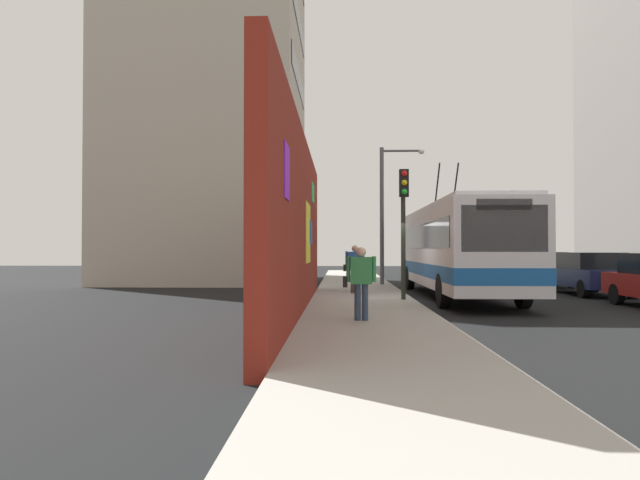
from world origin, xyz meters
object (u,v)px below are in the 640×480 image
at_px(pedestrian_midblock, 355,265).
at_px(city_bus, 455,247).
at_px(parked_car_silver, 538,268).
at_px(street_lamp, 387,204).
at_px(parked_car_navy, 589,272).
at_px(traffic_light, 404,211).
at_px(pedestrian_near_wall, 361,278).

bearing_deg(pedestrian_midblock, city_bus, -88.34).
height_order(parked_car_silver, street_lamp, street_lamp).
relative_size(parked_car_navy, traffic_light, 1.09).
xyz_separation_m(parked_car_navy, street_lamp, (3.55, 7.21, 2.86)).
bearing_deg(city_bus, traffic_light, 142.42).
bearing_deg(parked_car_silver, traffic_light, 141.73).
relative_size(parked_car_silver, street_lamp, 0.80).
bearing_deg(parked_car_silver, parked_car_navy, 180.00).
xyz_separation_m(city_bus, pedestrian_midblock, (-0.10, 3.58, -0.63)).
relative_size(pedestrian_near_wall, traffic_light, 0.39).
xyz_separation_m(pedestrian_midblock, traffic_light, (-2.69, -1.43, 1.72)).
distance_m(parked_car_silver, traffic_light, 12.04).
bearing_deg(city_bus, pedestrian_midblock, 91.66).
height_order(pedestrian_near_wall, pedestrian_midblock, pedestrian_midblock).
xyz_separation_m(pedestrian_midblock, street_lamp, (4.88, -1.58, 2.55)).
height_order(city_bus, pedestrian_near_wall, city_bus).
distance_m(parked_car_navy, street_lamp, 8.52).
relative_size(pedestrian_near_wall, street_lamp, 0.26).
distance_m(pedestrian_near_wall, pedestrian_midblock, 7.74).
xyz_separation_m(parked_car_silver, street_lamp, (-1.74, 7.21, 2.85)).
distance_m(pedestrian_near_wall, street_lamp, 13.00).
relative_size(city_bus, parked_car_silver, 2.44).
relative_size(parked_car_silver, pedestrian_midblock, 2.88).
bearing_deg(pedestrian_near_wall, street_lamp, -7.43).
distance_m(pedestrian_midblock, street_lamp, 5.73).
distance_m(parked_car_navy, traffic_light, 8.62).
xyz_separation_m(pedestrian_near_wall, pedestrian_midblock, (7.74, -0.07, 0.07)).
bearing_deg(parked_car_navy, pedestrian_midblock, 98.66).
bearing_deg(parked_car_silver, pedestrian_midblock, 127.03).
bearing_deg(street_lamp, city_bus, -157.24).
bearing_deg(city_bus, street_lamp, 22.76).
bearing_deg(pedestrian_midblock, pedestrian_near_wall, 179.50).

